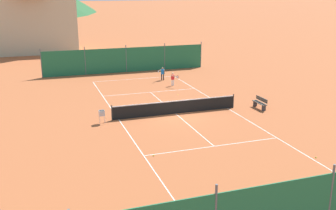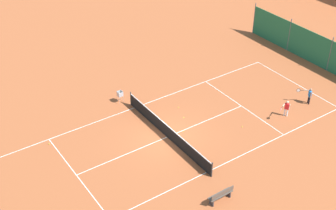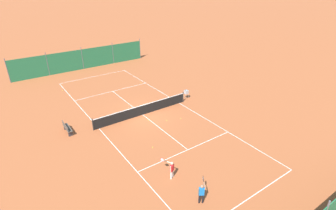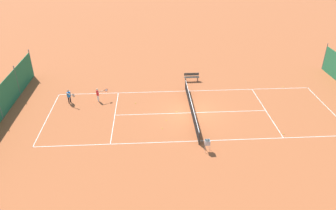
{
  "view_description": "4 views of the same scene",
  "coord_description": "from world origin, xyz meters",
  "px_view_note": "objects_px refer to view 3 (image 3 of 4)",
  "views": [
    {
      "loc": [
        -9.05,
        -25.0,
        8.46
      ],
      "look_at": [
        -0.69,
        -0.35,
        0.8
      ],
      "focal_mm": 42.0,
      "sensor_mm": 36.0,
      "label": 1
    },
    {
      "loc": [
        19.8,
        -13.5,
        18.49
      ],
      "look_at": [
        -1.33,
        0.98,
        1.4
      ],
      "focal_mm": 50.0,
      "sensor_mm": 36.0,
      "label": 2
    },
    {
      "loc": [
        9.94,
        18.09,
        11.21
      ],
      "look_at": [
        -1.74,
        1.45,
        1.06
      ],
      "focal_mm": 28.0,
      "sensor_mm": 36.0,
      "label": 3
    },
    {
      "loc": [
        -23.62,
        3.42,
        13.95
      ],
      "look_at": [
        0.03,
        1.96,
        0.8
      ],
      "focal_mm": 35.0,
      "sensor_mm": 36.0,
      "label": 4
    }
  ],
  "objects_px": {
    "tennis_ball_near_corner": "(167,121)",
    "player_far_service": "(202,192)",
    "tennis_ball_alley_left": "(141,83)",
    "tennis_ball_by_net_left": "(148,120)",
    "tennis_ball_service_box": "(181,119)",
    "tennis_net": "(142,110)",
    "tennis_ball_mid_court": "(63,91)",
    "player_far_baseline": "(171,168)",
    "courtside_bench": "(67,128)",
    "tennis_ball_far_corner": "(153,147)",
    "ball_hopper": "(186,93)"
  },
  "relations": [
    {
      "from": "tennis_ball_near_corner",
      "to": "player_far_service",
      "type": "bearing_deg",
      "value": 67.1
    },
    {
      "from": "tennis_ball_alley_left",
      "to": "player_far_service",
      "type": "bearing_deg",
      "value": 70.6
    },
    {
      "from": "tennis_ball_by_net_left",
      "to": "tennis_ball_service_box",
      "type": "distance_m",
      "value": 2.8
    },
    {
      "from": "player_far_service",
      "to": "tennis_ball_alley_left",
      "type": "bearing_deg",
      "value": -109.4
    },
    {
      "from": "tennis_ball_near_corner",
      "to": "tennis_net",
      "type": "bearing_deg",
      "value": -62.38
    },
    {
      "from": "tennis_ball_mid_court",
      "to": "player_far_baseline",
      "type": "bearing_deg",
      "value": 95.63
    },
    {
      "from": "tennis_ball_near_corner",
      "to": "courtside_bench",
      "type": "xyz_separation_m",
      "value": [
        7.47,
        -2.95,
        0.42
      ]
    },
    {
      "from": "tennis_net",
      "to": "tennis_ball_mid_court",
      "type": "xyz_separation_m",
      "value": [
        4.37,
        -9.56,
        -0.47
      ]
    },
    {
      "from": "tennis_net",
      "to": "player_far_service",
      "type": "relative_size",
      "value": 7.3
    },
    {
      "from": "tennis_ball_far_corner",
      "to": "ball_hopper",
      "type": "bearing_deg",
      "value": -144.33
    },
    {
      "from": "tennis_ball_by_net_left",
      "to": "tennis_ball_mid_court",
      "type": "distance_m",
      "value": 11.58
    },
    {
      "from": "tennis_ball_alley_left",
      "to": "ball_hopper",
      "type": "relative_size",
      "value": 0.07
    },
    {
      "from": "tennis_ball_mid_court",
      "to": "ball_hopper",
      "type": "distance_m",
      "value": 13.3
    },
    {
      "from": "tennis_net",
      "to": "tennis_ball_far_corner",
      "type": "distance_m",
      "value": 5.13
    },
    {
      "from": "player_far_baseline",
      "to": "tennis_ball_mid_court",
      "type": "bearing_deg",
      "value": -84.37
    },
    {
      "from": "tennis_ball_far_corner",
      "to": "tennis_ball_service_box",
      "type": "bearing_deg",
      "value": -152.91
    },
    {
      "from": "tennis_ball_far_corner",
      "to": "tennis_ball_mid_court",
      "type": "height_order",
      "value": "same"
    },
    {
      "from": "player_far_baseline",
      "to": "tennis_ball_alley_left",
      "type": "height_order",
      "value": "player_far_baseline"
    },
    {
      "from": "tennis_net",
      "to": "player_far_service",
      "type": "distance_m",
      "value": 10.81
    },
    {
      "from": "tennis_ball_by_net_left",
      "to": "ball_hopper",
      "type": "bearing_deg",
      "value": -162.99
    },
    {
      "from": "tennis_ball_far_corner",
      "to": "courtside_bench",
      "type": "xyz_separation_m",
      "value": [
        4.42,
        -5.54,
        0.42
      ]
    },
    {
      "from": "tennis_ball_near_corner",
      "to": "courtside_bench",
      "type": "height_order",
      "value": "courtside_bench"
    },
    {
      "from": "tennis_ball_mid_court",
      "to": "ball_hopper",
      "type": "xyz_separation_m",
      "value": [
        -9.66,
        9.12,
        0.62
      ]
    },
    {
      "from": "tennis_net",
      "to": "tennis_ball_by_net_left",
      "type": "relative_size",
      "value": 139.09
    },
    {
      "from": "player_far_baseline",
      "to": "tennis_ball_alley_left",
      "type": "distance_m",
      "value": 15.92
    },
    {
      "from": "tennis_ball_far_corner",
      "to": "courtside_bench",
      "type": "height_order",
      "value": "courtside_bench"
    },
    {
      "from": "tennis_ball_alley_left",
      "to": "tennis_ball_by_net_left",
      "type": "bearing_deg",
      "value": 64.38
    },
    {
      "from": "tennis_ball_service_box",
      "to": "tennis_ball_far_corner",
      "type": "relative_size",
      "value": 1.0
    },
    {
      "from": "player_far_baseline",
      "to": "courtside_bench",
      "type": "relative_size",
      "value": 0.81
    },
    {
      "from": "tennis_ball_alley_left",
      "to": "tennis_ball_near_corner",
      "type": "bearing_deg",
      "value": 74.1
    },
    {
      "from": "player_far_baseline",
      "to": "courtside_bench",
      "type": "xyz_separation_m",
      "value": [
        3.71,
        -8.84,
        -0.26
      ]
    },
    {
      "from": "tennis_ball_mid_court",
      "to": "courtside_bench",
      "type": "relative_size",
      "value": 0.04
    },
    {
      "from": "player_far_baseline",
      "to": "ball_hopper",
      "type": "height_order",
      "value": "player_far_baseline"
    },
    {
      "from": "tennis_ball_alley_left",
      "to": "ball_hopper",
      "type": "distance_m",
      "value": 6.4
    },
    {
      "from": "ball_hopper",
      "to": "courtside_bench",
      "type": "bearing_deg",
      "value": -1.79
    },
    {
      "from": "tennis_ball_service_box",
      "to": "tennis_ball_mid_court",
      "type": "relative_size",
      "value": 1.0
    },
    {
      "from": "courtside_bench",
      "to": "tennis_ball_alley_left",
      "type": "bearing_deg",
      "value": -149.84
    },
    {
      "from": "player_far_baseline",
      "to": "tennis_ball_by_net_left",
      "type": "xyz_separation_m",
      "value": [
        -2.5,
        -6.82,
        -0.68
      ]
    },
    {
      "from": "tennis_net",
      "to": "tennis_ball_service_box",
      "type": "distance_m",
      "value": 3.49
    },
    {
      "from": "player_far_baseline",
      "to": "ball_hopper",
      "type": "distance_m",
      "value": 11.61
    },
    {
      "from": "tennis_ball_by_net_left",
      "to": "ball_hopper",
      "type": "xyz_separation_m",
      "value": [
        -5.43,
        -1.66,
        0.62
      ]
    },
    {
      "from": "tennis_ball_alley_left",
      "to": "tennis_ball_mid_court",
      "type": "bearing_deg",
      "value": -20.41
    },
    {
      "from": "tennis_ball_mid_court",
      "to": "ball_hopper",
      "type": "height_order",
      "value": "ball_hopper"
    },
    {
      "from": "player_far_baseline",
      "to": "tennis_ball_service_box",
      "type": "height_order",
      "value": "player_far_baseline"
    },
    {
      "from": "tennis_ball_far_corner",
      "to": "courtside_bench",
      "type": "distance_m",
      "value": 7.1
    },
    {
      "from": "ball_hopper",
      "to": "tennis_ball_alley_left",
      "type": "bearing_deg",
      "value": -74.7
    },
    {
      "from": "player_far_baseline",
      "to": "tennis_ball_by_net_left",
      "type": "bearing_deg",
      "value": -110.14
    },
    {
      "from": "tennis_ball_near_corner",
      "to": "ball_hopper",
      "type": "bearing_deg",
      "value": -148.17
    },
    {
      "from": "tennis_ball_near_corner",
      "to": "tennis_ball_service_box",
      "type": "xyz_separation_m",
      "value": [
        -1.2,
        0.42,
        0.0
      ]
    },
    {
      "from": "player_far_service",
      "to": "tennis_ball_mid_court",
      "type": "bearing_deg",
      "value": -84.47
    }
  ]
}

